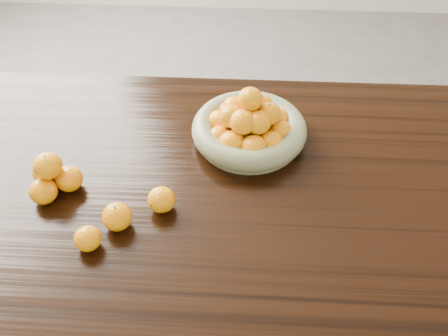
{
  "coord_description": "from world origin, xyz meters",
  "views": [
    {
      "loc": [
        0.08,
        -0.94,
        1.74
      ],
      "look_at": [
        0.04,
        -0.02,
        0.83
      ],
      "focal_mm": 40.0,
      "sensor_mm": 36.0,
      "label": 1
    }
  ],
  "objects_px": {
    "loose_orange_0": "(117,217)",
    "fruit_bowl": "(249,126)",
    "orange_pyramid": "(52,177)",
    "dining_table": "(212,205)"
  },
  "relations": [
    {
      "from": "orange_pyramid",
      "to": "loose_orange_0",
      "type": "distance_m",
      "value": 0.23
    },
    {
      "from": "fruit_bowl",
      "to": "orange_pyramid",
      "type": "height_order",
      "value": "fruit_bowl"
    },
    {
      "from": "fruit_bowl",
      "to": "loose_orange_0",
      "type": "bearing_deg",
      "value": -132.81
    },
    {
      "from": "fruit_bowl",
      "to": "dining_table",
      "type": "bearing_deg",
      "value": -117.93
    },
    {
      "from": "fruit_bowl",
      "to": "loose_orange_0",
      "type": "xyz_separation_m",
      "value": [
        -0.32,
        -0.35,
        -0.02
      ]
    },
    {
      "from": "orange_pyramid",
      "to": "loose_orange_0",
      "type": "height_order",
      "value": "orange_pyramid"
    },
    {
      "from": "dining_table",
      "to": "orange_pyramid",
      "type": "relative_size",
      "value": 13.86
    },
    {
      "from": "dining_table",
      "to": "fruit_bowl",
      "type": "relative_size",
      "value": 5.9
    },
    {
      "from": "loose_orange_0",
      "to": "fruit_bowl",
      "type": "bearing_deg",
      "value": 47.19
    },
    {
      "from": "orange_pyramid",
      "to": "fruit_bowl",
      "type": "bearing_deg",
      "value": 24.08
    }
  ]
}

